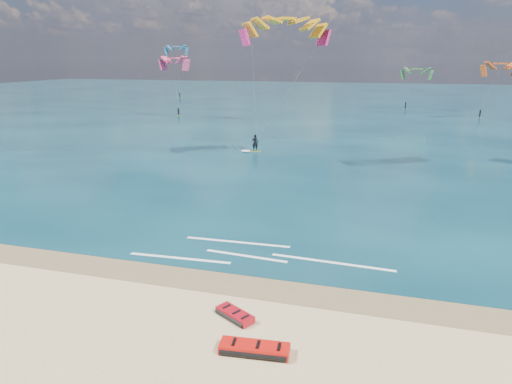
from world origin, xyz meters
TOP-DOWN VIEW (x-y plane):
  - ground at (0.00, 40.00)m, footprint 320.00×320.00m
  - wet_sand_strip at (0.00, 3.00)m, footprint 320.00×2.40m
  - sea at (0.00, 104.00)m, footprint 320.00×200.00m
  - packed_kite_left at (5.18, -2.07)m, footprint 3.00×1.44m
  - packed_kite_mid at (3.69, 0.06)m, footprint 2.25×1.89m
  - kitesurfer_main at (-2.98, 32.75)m, footprint 12.32×8.97m
  - shoreline_foam at (2.50, 6.59)m, footprint 14.74×3.62m
  - distant_kites at (-12.21, 82.58)m, footprint 79.91×40.31m

SIDE VIEW (x-z plane):
  - ground at x=0.00m, z-range 0.00..0.00m
  - packed_kite_left at x=5.18m, z-range -0.21..0.21m
  - packed_kite_mid at x=3.69m, z-range -0.18..0.18m
  - wet_sand_strip at x=0.00m, z-range 0.00..0.01m
  - sea at x=0.00m, z-range 0.00..0.04m
  - shoreline_foam at x=2.50m, z-range 0.04..0.05m
  - distant_kites at x=-12.21m, z-range -1.34..12.55m
  - kitesurfer_main at x=-2.98m, z-range 0.34..16.73m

